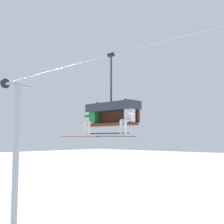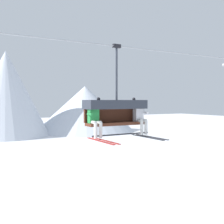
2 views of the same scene
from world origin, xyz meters
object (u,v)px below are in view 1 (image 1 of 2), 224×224
lift_tower_near (16,153)px  skier_white (127,117)px  chairlift_chair (112,110)px  skier_green (92,119)px

lift_tower_near → skier_white: lift_tower_near is taller
chairlift_chair → skier_white: chairlift_chair is taller
skier_white → lift_tower_near: bearing=174.1°
lift_tower_near → skier_green: 7.46m
lift_tower_near → skier_green: (7.23, -0.92, 1.58)m
skier_green → skier_white: 1.75m
lift_tower_near → skier_green: size_ratio=5.18×
chairlift_chair → skier_green: chairlift_chair is taller
lift_tower_near → chairlift_chair: 8.35m
skier_green → skier_white: bearing=0.0°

